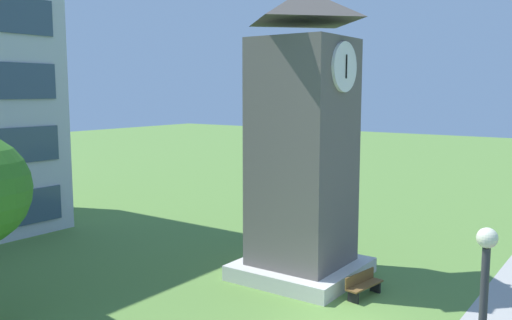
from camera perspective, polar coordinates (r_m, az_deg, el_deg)
clock_tower at (r=21.48m, az=4.95°, el=0.89°), size 4.58×4.58×11.35m
park_bench at (r=20.65m, az=11.24°, el=-12.76°), size 1.85×0.76×0.88m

